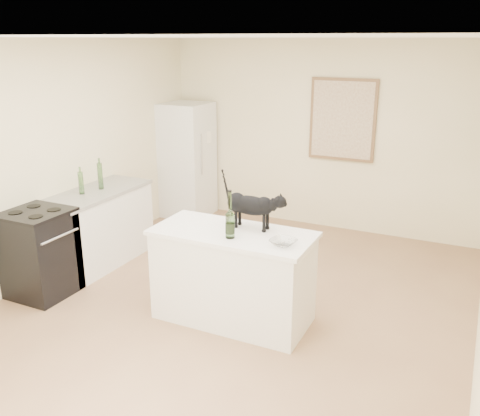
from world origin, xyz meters
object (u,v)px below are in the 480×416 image
at_px(fridge, 186,160).
at_px(glass_bowl, 283,243).
at_px(black_cat, 251,208).
at_px(wine_bottle, 230,217).
at_px(stove, 40,254).

bearing_deg(fridge, glass_bowl, -45.84).
bearing_deg(black_cat, glass_bowl, -32.88).
xyz_separation_m(black_cat, wine_bottle, (-0.06, -0.31, -0.01)).
bearing_deg(wine_bottle, black_cat, 78.67).
height_order(black_cat, glass_bowl, black_cat).
bearing_deg(black_cat, stove, -166.12).
height_order(stove, glass_bowl, glass_bowl).
bearing_deg(stove, black_cat, 14.41).
height_order(wine_bottle, glass_bowl, wine_bottle).
distance_m(fridge, wine_bottle, 3.43).
relative_size(fridge, glass_bowl, 7.67).
distance_m(stove, wine_bottle, 2.21).
bearing_deg(stove, wine_bottle, 6.78).
bearing_deg(stove, glass_bowl, 6.19).
relative_size(wine_bottle, glass_bowl, 1.75).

